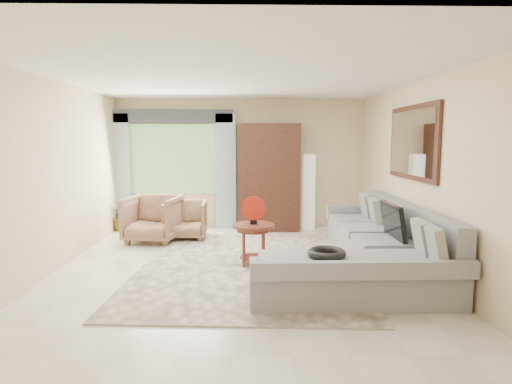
{
  "coord_description": "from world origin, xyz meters",
  "views": [
    {
      "loc": [
        0.12,
        -5.69,
        1.8
      ],
      "look_at": [
        0.25,
        0.35,
        1.05
      ],
      "focal_mm": 30.0,
      "sensor_mm": 36.0,
      "label": 1
    }
  ],
  "objects_px": {
    "armchair_right": "(185,220)",
    "armoire": "(269,177)",
    "coffee_table": "(254,244)",
    "floor_lamp": "(308,192)",
    "tv_screen": "(393,221)",
    "armchair_left": "(153,219)",
    "potted_plant": "(121,215)",
    "sectional_sofa": "(372,254)"
  },
  "relations": [
    {
      "from": "armchair_right",
      "to": "armoire",
      "type": "bearing_deg",
      "value": 24.45
    },
    {
      "from": "coffee_table",
      "to": "floor_lamp",
      "type": "xyz_separation_m",
      "value": [
        1.14,
        2.5,
        0.44
      ]
    },
    {
      "from": "tv_screen",
      "to": "armchair_left",
      "type": "xyz_separation_m",
      "value": [
        -3.58,
        1.94,
        -0.31
      ]
    },
    {
      "from": "tv_screen",
      "to": "armchair_right",
      "type": "xyz_separation_m",
      "value": [
        -3.05,
        2.15,
        -0.37
      ]
    },
    {
      "from": "armchair_left",
      "to": "potted_plant",
      "type": "distance_m",
      "value": 1.3
    },
    {
      "from": "potted_plant",
      "to": "armoire",
      "type": "bearing_deg",
      "value": -0.26
    },
    {
      "from": "tv_screen",
      "to": "floor_lamp",
      "type": "relative_size",
      "value": 0.49
    },
    {
      "from": "coffee_table",
      "to": "sectional_sofa",
      "type": "bearing_deg",
      "value": -16.11
    },
    {
      "from": "potted_plant",
      "to": "floor_lamp",
      "type": "bearing_deg",
      "value": 0.71
    },
    {
      "from": "armchair_left",
      "to": "armoire",
      "type": "bearing_deg",
      "value": 34.99
    },
    {
      "from": "potted_plant",
      "to": "armoire",
      "type": "height_order",
      "value": "armoire"
    },
    {
      "from": "armchair_right",
      "to": "potted_plant",
      "type": "bearing_deg",
      "value": 149.62
    },
    {
      "from": "sectional_sofa",
      "to": "armchair_left",
      "type": "height_order",
      "value": "sectional_sofa"
    },
    {
      "from": "sectional_sofa",
      "to": "armchair_left",
      "type": "relative_size",
      "value": 3.87
    },
    {
      "from": "tv_screen",
      "to": "coffee_table",
      "type": "distance_m",
      "value": 1.94
    },
    {
      "from": "sectional_sofa",
      "to": "tv_screen",
      "type": "xyz_separation_m",
      "value": [
        0.27,
        -0.0,
        0.44
      ]
    },
    {
      "from": "sectional_sofa",
      "to": "armchair_right",
      "type": "xyz_separation_m",
      "value": [
        -2.78,
        2.15,
        0.06
      ]
    },
    {
      "from": "sectional_sofa",
      "to": "armoire",
      "type": "distance_m",
      "value": 3.24
    },
    {
      "from": "coffee_table",
      "to": "armchair_right",
      "type": "relative_size",
      "value": 0.79
    },
    {
      "from": "armchair_right",
      "to": "floor_lamp",
      "type": "relative_size",
      "value": 0.51
    },
    {
      "from": "coffee_table",
      "to": "armoire",
      "type": "height_order",
      "value": "armoire"
    },
    {
      "from": "potted_plant",
      "to": "sectional_sofa",
      "type": "bearing_deg",
      "value": -34.98
    },
    {
      "from": "sectional_sofa",
      "to": "potted_plant",
      "type": "distance_m",
      "value": 5.08
    },
    {
      "from": "potted_plant",
      "to": "tv_screen",
      "type": "bearing_deg",
      "value": -33.37
    },
    {
      "from": "sectional_sofa",
      "to": "coffee_table",
      "type": "relative_size",
      "value": 5.8
    },
    {
      "from": "potted_plant",
      "to": "floor_lamp",
      "type": "height_order",
      "value": "floor_lamp"
    },
    {
      "from": "armoire",
      "to": "armchair_left",
      "type": "bearing_deg",
      "value": -155.12
    },
    {
      "from": "potted_plant",
      "to": "floor_lamp",
      "type": "relative_size",
      "value": 0.39
    },
    {
      "from": "coffee_table",
      "to": "armchair_left",
      "type": "bearing_deg",
      "value": 139.78
    },
    {
      "from": "sectional_sofa",
      "to": "armoire",
      "type": "xyz_separation_m",
      "value": [
        -1.23,
        2.9,
        0.77
      ]
    },
    {
      "from": "potted_plant",
      "to": "armchair_right",
      "type": "bearing_deg",
      "value": -28.99
    },
    {
      "from": "sectional_sofa",
      "to": "coffee_table",
      "type": "bearing_deg",
      "value": 163.89
    },
    {
      "from": "armchair_left",
      "to": "armoire",
      "type": "distance_m",
      "value": 2.39
    },
    {
      "from": "armchair_left",
      "to": "armoire",
      "type": "relative_size",
      "value": 0.43
    },
    {
      "from": "coffee_table",
      "to": "armchair_right",
      "type": "distance_m",
      "value": 2.08
    },
    {
      "from": "tv_screen",
      "to": "armchair_right",
      "type": "distance_m",
      "value": 3.75
    },
    {
      "from": "tv_screen",
      "to": "potted_plant",
      "type": "relative_size",
      "value": 1.26
    },
    {
      "from": "floor_lamp",
      "to": "tv_screen",
      "type": "bearing_deg",
      "value": -76.7
    },
    {
      "from": "tv_screen",
      "to": "coffee_table",
      "type": "height_order",
      "value": "tv_screen"
    },
    {
      "from": "sectional_sofa",
      "to": "coffee_table",
      "type": "height_order",
      "value": "sectional_sofa"
    },
    {
      "from": "armchair_right",
      "to": "floor_lamp",
      "type": "distance_m",
      "value": 2.52
    },
    {
      "from": "sectional_sofa",
      "to": "potted_plant",
      "type": "height_order",
      "value": "sectional_sofa"
    }
  ]
}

